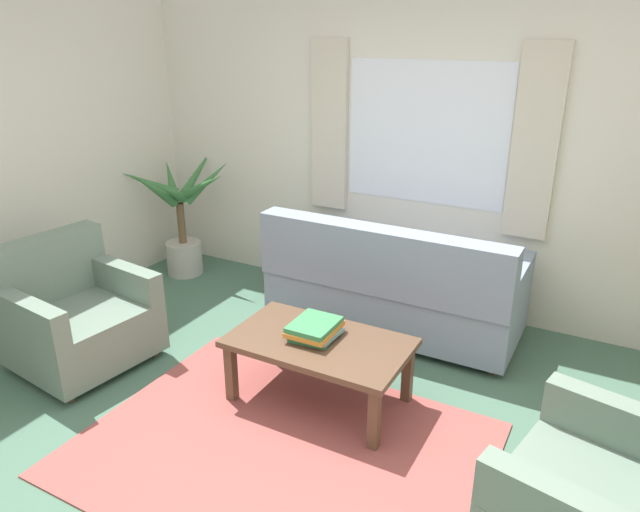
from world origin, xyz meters
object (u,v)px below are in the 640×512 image
armchair_right (619,512)px  potted_plant (182,220)px  couch (391,288)px  book_stack_on_table (314,329)px  coffee_table (319,348)px  armchair_left (75,315)px

armchair_right → potted_plant: size_ratio=0.87×
couch → armchair_right: size_ratio=1.91×
armchair_right → book_stack_on_table: 1.85m
book_stack_on_table → potted_plant: bearing=150.2°
armchair_right → potted_plant: potted_plant is taller
potted_plant → armchair_right: bearing=-24.5°
coffee_table → potted_plant: 2.46m
book_stack_on_table → coffee_table: bearing=-24.0°
couch → armchair_left: couch is taller
armchair_right → book_stack_on_table: (-1.76, 0.55, 0.14)m
coffee_table → book_stack_on_table: (-0.04, 0.02, 0.11)m
armchair_left → armchair_right: 3.45m
book_stack_on_table → couch: bearing=85.4°
armchair_left → potted_plant: bearing=20.8°
couch → potted_plant: potted_plant is taller
couch → potted_plant: (-2.17, 0.13, 0.17)m
armchair_right → armchair_left: bearing=-80.3°
potted_plant → couch: bearing=-3.5°
armchair_left → coffee_table: (1.74, 0.38, 0.03)m
couch → book_stack_on_table: bearing=85.4°
armchair_right → coffee_table: (-1.71, 0.53, 0.03)m
coffee_table → potted_plant: potted_plant is taller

